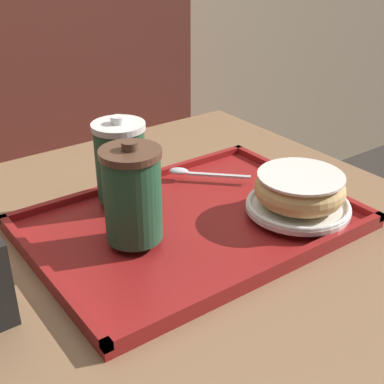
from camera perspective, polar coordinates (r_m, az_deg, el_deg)
booth_bench at (r=1.73m, az=-15.28°, el=-2.83°), size 1.27×0.44×1.00m
cafe_table at (r=0.93m, az=-0.06°, el=-13.80°), size 0.82×0.89×0.72m
serving_tray at (r=0.84m, az=0.00°, el=-3.43°), size 0.49×0.35×0.02m
coffee_cup_front at (r=0.75m, az=-6.37°, el=-0.25°), size 0.09×0.09×0.15m
coffee_cup_rear at (r=0.87m, az=-7.64°, el=3.36°), size 0.09×0.09×0.14m
plate_with_chocolate_donut at (r=0.86m, az=11.25°, el=-1.42°), size 0.17×0.17×0.01m
donut_chocolate_glazed at (r=0.85m, az=11.43°, el=0.40°), size 0.14×0.14×0.05m
spoon at (r=0.96m, az=-0.15°, el=2.12°), size 0.12×0.11×0.01m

